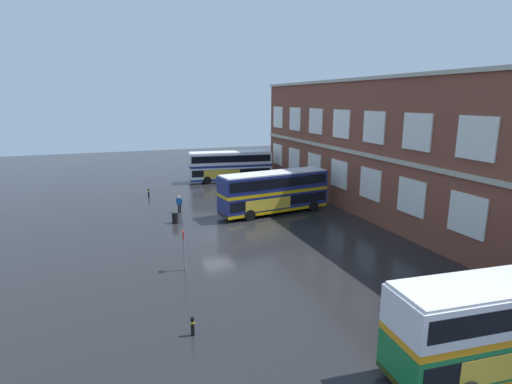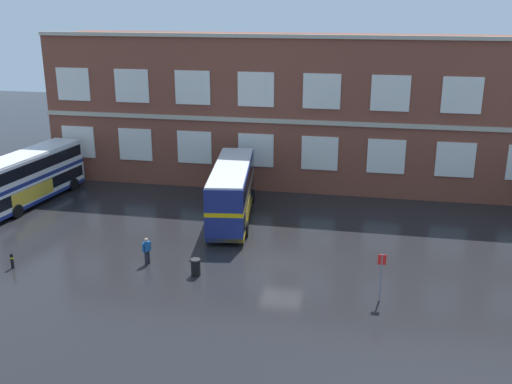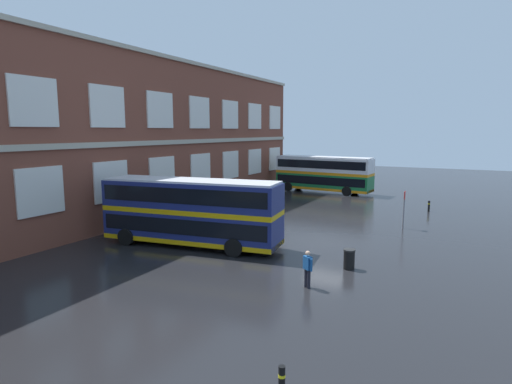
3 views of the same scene
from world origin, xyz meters
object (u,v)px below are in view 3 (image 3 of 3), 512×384
double_decker_middle (191,211)px  safety_bollard_west (429,206)px  waiting_passenger (308,268)px  station_litter_bin (349,259)px  safety_bollard_east (282,383)px  double_decker_far (323,173)px  bus_stand_flag (404,206)px

double_decker_middle → safety_bollard_west: 21.94m
waiting_passenger → station_litter_bin: 3.55m
safety_bollard_east → double_decker_middle: bearing=44.7°
safety_bollard_east → double_decker_far: bearing=16.8°
double_decker_middle → station_litter_bin: bearing=-89.4°
double_decker_middle → waiting_passenger: 9.40m
station_litter_bin → safety_bollard_west: size_ratio=1.08×
bus_stand_flag → safety_bollard_east: (-21.76, -0.14, -1.14)m
safety_bollard_west → safety_bollard_east: 29.46m
double_decker_far → bus_stand_flag: double_decker_far is taller
waiting_passenger → bus_stand_flag: size_ratio=0.63×
double_decker_middle → station_litter_bin: (0.11, -9.71, -1.63)m
station_litter_bin → bus_stand_flag: bearing=-5.8°
safety_bollard_west → safety_bollard_east: size_ratio=1.00×
double_decker_middle → safety_bollard_east: 15.62m
station_litter_bin → double_decker_middle: bearing=90.6°
bus_stand_flag → safety_bollard_east: 21.79m
double_decker_middle → safety_bollard_east: (-11.04, -10.93, -1.66)m
double_decker_far → safety_bollard_west: double_decker_far is taller
double_decker_middle → station_litter_bin: double_decker_middle is taller
safety_bollard_west → safety_bollard_east: bearing=178.3°
safety_bollard_west → safety_bollard_east: (-29.45, 0.89, 0.00)m
waiting_passenger → station_litter_bin: bearing=-16.2°
waiting_passenger → safety_bollard_east: size_ratio=1.79×
waiting_passenger → safety_bollard_west: waiting_passenger is taller
double_decker_middle → safety_bollard_west: double_decker_middle is taller
double_decker_middle → double_decker_far: bearing=0.2°
waiting_passenger → safety_bollard_west: 21.91m
station_litter_bin → safety_bollard_west: 18.43m
bus_stand_flag → safety_bollard_west: 7.84m
bus_stand_flag → safety_bollard_east: bearing=-179.6°
double_decker_middle → safety_bollard_east: size_ratio=11.84×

